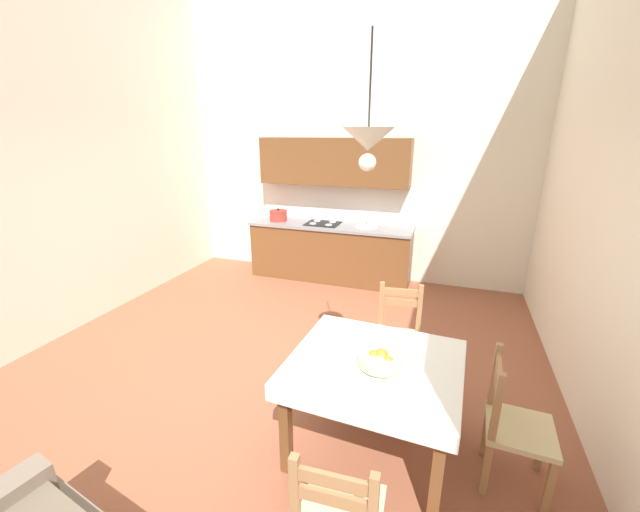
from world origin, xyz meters
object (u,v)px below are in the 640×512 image
dining_table (374,376)px  dining_chair_kitchen_side (398,337)px  fruit_bowl (381,360)px  dining_chair_window_side (513,426)px  kitchen_cabinetry (331,227)px  pendant_lamp (368,141)px

dining_table → dining_chair_kitchen_side: dining_chair_kitchen_side is taller
dining_chair_kitchen_side → fruit_bowl: 1.06m
dining_table → fruit_bowl: 0.21m
dining_chair_window_side → fruit_bowl: size_ratio=3.10×
kitchen_cabinetry → pendant_lamp: (1.24, -3.20, 1.38)m
dining_table → pendant_lamp: size_ratio=1.54×
dining_chair_kitchen_side → pendant_lamp: size_ratio=1.16×
dining_table → dining_chair_kitchen_side: 0.95m
kitchen_cabinetry → dining_chair_kitchen_side: (1.42, -2.35, -0.41)m
kitchen_cabinetry → fruit_bowl: 3.63m
kitchen_cabinetry → dining_chair_kitchen_side: size_ratio=2.75×
kitchen_cabinetry → dining_chair_window_side: bearing=-54.8°
pendant_lamp → dining_table: bearing=-31.1°
fruit_bowl → pendant_lamp: (-0.17, 0.14, 1.43)m
dining_table → fruit_bowl: (0.05, -0.07, 0.19)m
dining_chair_window_side → kitchen_cabinetry: bearing=125.2°
dining_table → pendant_lamp: 1.62m
dining_chair_window_side → dining_table: bearing=-179.0°
dining_table → dining_chair_kitchen_side: (0.05, 0.93, -0.18)m
kitchen_cabinetry → pendant_lamp: 3.70m
dining_table → pendant_lamp: pendant_lamp is taller
dining_table → dining_chair_kitchen_side: bearing=86.7°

